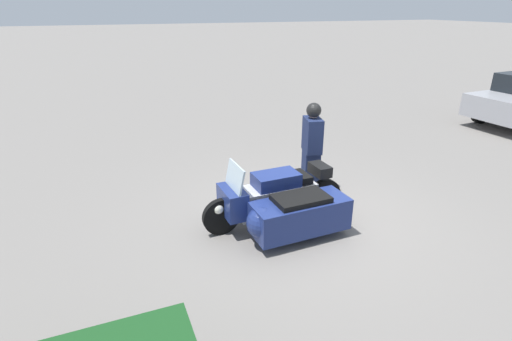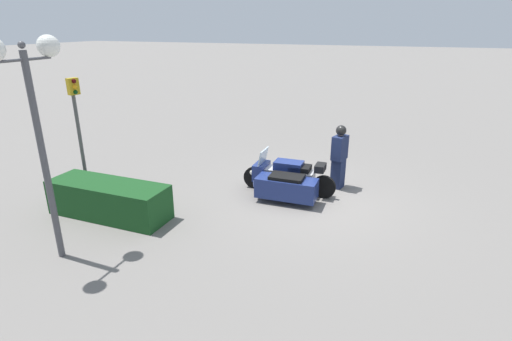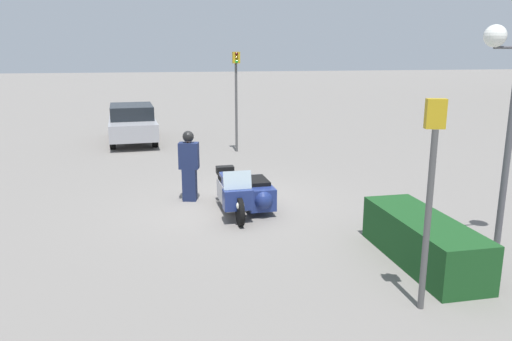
% 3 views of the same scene
% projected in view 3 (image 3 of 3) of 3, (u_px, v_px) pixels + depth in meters
% --- Properties ---
extents(ground_plane, '(160.00, 160.00, 0.00)m').
position_uv_depth(ground_plane, '(231.00, 204.00, 12.19)').
color(ground_plane, slate).
extents(police_motorcycle, '(2.51, 1.23, 1.14)m').
position_uv_depth(police_motorcycle, '(245.00, 193.00, 11.49)').
color(police_motorcycle, black).
rests_on(police_motorcycle, ground).
extents(officer_rider, '(0.40, 0.53, 1.75)m').
position_uv_depth(officer_rider, '(189.00, 164.00, 12.26)').
color(officer_rider, '#192347').
rests_on(officer_rider, ground).
extents(hedge_bush_curbside, '(2.88, 0.95, 0.82)m').
position_uv_depth(hedge_bush_curbside, '(422.00, 240.00, 8.72)').
color(hedge_bush_curbside, '#19471E').
rests_on(hedge_bush_curbside, ground).
extents(traffic_light_near, '(0.23, 0.29, 3.02)m').
position_uv_depth(traffic_light_near, '(431.00, 173.00, 6.80)').
color(traffic_light_near, '#4C4C4C').
rests_on(traffic_light_near, ground).
extents(traffic_light_far, '(0.23, 0.27, 3.61)m').
position_uv_depth(traffic_light_far, '(236.00, 87.00, 17.97)').
color(traffic_light_far, '#4C4C4C').
rests_on(traffic_light_far, ground).
extents(parked_car_background, '(4.74, 2.06, 1.51)m').
position_uv_depth(parked_car_background, '(132.00, 122.00, 20.35)').
color(parked_car_background, '#9E9EA3').
rests_on(parked_car_background, ground).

